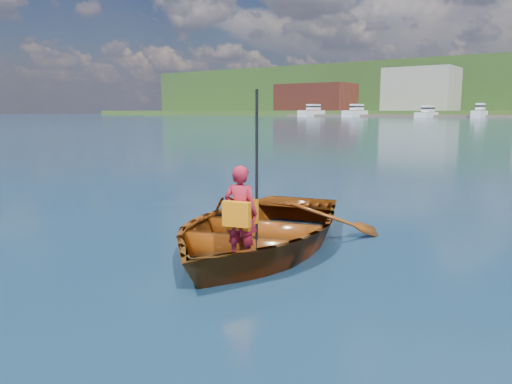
{
  "coord_description": "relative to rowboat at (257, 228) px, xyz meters",
  "views": [
    {
      "loc": [
        4.82,
        -4.63,
        1.92
      ],
      "look_at": [
        0.8,
        0.92,
        0.8
      ],
      "focal_mm": 35.0,
      "sensor_mm": 36.0,
      "label": 1
    }
  ],
  "objects": [
    {
      "name": "ground",
      "position": [
        -0.82,
        -0.92,
        -0.29
      ],
      "size": [
        600.0,
        600.0,
        0.0
      ],
      "color": "#0E2845",
      "rests_on": "ground"
    },
    {
      "name": "child_paddler",
      "position": [
        0.36,
        -0.84,
        0.41
      ],
      "size": [
        0.48,
        0.41,
        2.07
      ],
      "color": "maroon",
      "rests_on": "ground"
    },
    {
      "name": "rowboat",
      "position": [
        0.0,
        0.0,
        0.0
      ],
      "size": [
        3.91,
        4.8,
        0.87
      ],
      "color": "brown",
      "rests_on": "ground"
    }
  ]
}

